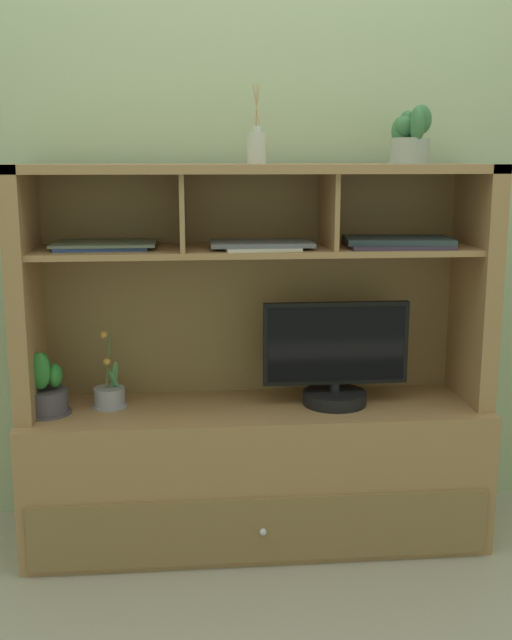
{
  "coord_description": "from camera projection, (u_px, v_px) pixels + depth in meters",
  "views": [
    {
      "loc": [
        -0.23,
        -2.56,
        1.33
      ],
      "look_at": [
        0.0,
        0.0,
        0.79
      ],
      "focal_mm": 43.04,
      "sensor_mm": 36.0,
      "label": 1
    }
  ],
  "objects": [
    {
      "name": "magazine_stack_left",
      "position": [
        104.0,
        245.0,
        2.55
      ],
      "size": [
        0.34,
        0.24,
        0.02
      ],
      "color": "navy",
      "rests_on": "media_console"
    },
    {
      "name": "diffuser_bottle",
      "position": [
        257.0,
        147.0,
        2.49
      ],
      "size": [
        0.06,
        0.06,
        0.25
      ],
      "color": "#B7B8AC",
      "rests_on": "media_console"
    },
    {
      "name": "back_wall",
      "position": [
        249.0,
        140.0,
        2.76
      ],
      "size": [
        6.0,
        0.02,
        2.8
      ],
      "primitive_type": "cube",
      "color": "#A0B288",
      "rests_on": "ground"
    },
    {
      "name": "potted_fern",
      "position": [
        46.0,
        392.0,
        2.56
      ],
      "size": [
        0.16,
        0.16,
        0.22
      ],
      "color": "#49424C",
      "rests_on": "media_console"
    },
    {
      "name": "media_console",
      "position": [
        256.0,
        430.0,
        2.71
      ],
      "size": [
        1.59,
        0.5,
        1.32
      ],
      "color": "#9F7549",
      "rests_on": "ground"
    },
    {
      "name": "potted_succulent",
      "position": [
        411.0,
        139.0,
        2.55
      ],
      "size": [
        0.15,
        0.16,
        0.19
      ],
      "color": "#929B8E",
      "rests_on": "media_console"
    },
    {
      "name": "tv_monitor",
      "position": [
        335.0,
        361.0,
        2.65
      ],
      "size": [
        0.5,
        0.22,
        0.36
      ],
      "color": "black",
      "rests_on": "media_console"
    },
    {
      "name": "floor_plane",
      "position": [
        256.0,
        535.0,
        2.79
      ],
      "size": [
        6.0,
        6.0,
        0.02
      ],
      "primitive_type": "cube",
      "color": "#A59C8B",
      "rests_on": "ground"
    },
    {
      "name": "magazine_stack_right",
      "position": [
        261.0,
        245.0,
        2.54
      ],
      "size": [
        0.34,
        0.22,
        0.02
      ],
      "color": "beige",
      "rests_on": "media_console"
    },
    {
      "name": "potted_orchid",
      "position": [
        110.0,
        395.0,
        2.64
      ],
      "size": [
        0.12,
        0.12,
        0.27
      ],
      "color": "#928F9D",
      "rests_on": "media_console"
    },
    {
      "name": "magazine_stack_centre",
      "position": [
        398.0,
        242.0,
        2.58
      ],
      "size": [
        0.37,
        0.24,
        0.03
      ],
      "color": "#3B2E44",
      "rests_on": "media_console"
    }
  ]
}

